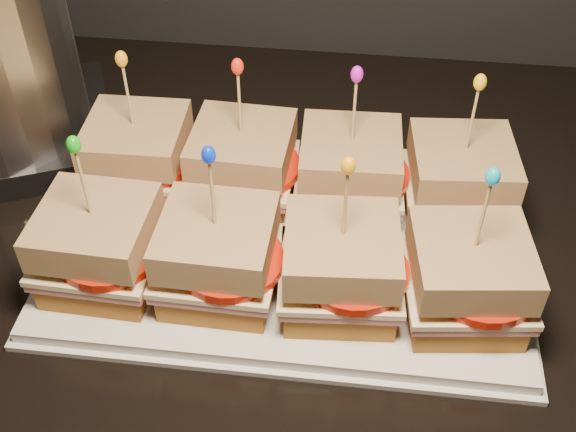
# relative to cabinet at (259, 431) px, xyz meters

# --- Properties ---
(cabinet) EXTENTS (2.57, 0.67, 0.85)m
(cabinet) POSITION_rel_cabinet_xyz_m (0.00, 0.00, 0.00)
(cabinet) COLOR black
(cabinet) RESTS_ON ground
(granite_slab) EXTENTS (2.61, 0.71, 0.04)m
(granite_slab) POSITION_rel_cabinet_xyz_m (0.00, 0.00, 0.44)
(granite_slab) COLOR black
(granite_slab) RESTS_ON cabinet
(platter) EXTENTS (0.46, 0.29, 0.02)m
(platter) POSITION_rel_cabinet_xyz_m (0.05, -0.06, 0.47)
(platter) COLOR silver
(platter) RESTS_ON granite_slab
(platter_rim) EXTENTS (0.48, 0.30, 0.01)m
(platter_rim) POSITION_rel_cabinet_xyz_m (0.05, -0.06, 0.46)
(platter_rim) COLOR silver
(platter_rim) RESTS_ON granite_slab
(sandwich_0_bread_bot) EXTENTS (0.10, 0.10, 0.03)m
(sandwich_0_bread_bot) POSITION_rel_cabinet_xyz_m (-0.11, 0.00, 0.49)
(sandwich_0_bread_bot) COLOR brown
(sandwich_0_bread_bot) RESTS_ON platter
(sandwich_0_ham) EXTENTS (0.11, 0.11, 0.01)m
(sandwich_0_ham) POSITION_rel_cabinet_xyz_m (-0.11, 0.00, 0.51)
(sandwich_0_ham) COLOR #C25457
(sandwich_0_ham) RESTS_ON sandwich_0_bread_bot
(sandwich_0_cheese) EXTENTS (0.11, 0.11, 0.01)m
(sandwich_0_cheese) POSITION_rel_cabinet_xyz_m (-0.11, 0.00, 0.52)
(sandwich_0_cheese) COLOR beige
(sandwich_0_cheese) RESTS_ON sandwich_0_ham
(sandwich_0_tomato) EXTENTS (0.10, 0.10, 0.01)m
(sandwich_0_tomato) POSITION_rel_cabinet_xyz_m (-0.10, -0.00, 0.52)
(sandwich_0_tomato) COLOR red
(sandwich_0_tomato) RESTS_ON sandwich_0_cheese
(sandwich_0_bread_top) EXTENTS (0.10, 0.10, 0.03)m
(sandwich_0_bread_top) POSITION_rel_cabinet_xyz_m (-0.11, 0.00, 0.55)
(sandwich_0_bread_top) COLOR maroon
(sandwich_0_bread_top) RESTS_ON sandwich_0_tomato
(sandwich_0_pick) EXTENTS (0.00, 0.00, 0.09)m
(sandwich_0_pick) POSITION_rel_cabinet_xyz_m (-0.11, 0.00, 0.59)
(sandwich_0_pick) COLOR tan
(sandwich_0_pick) RESTS_ON sandwich_0_bread_top
(sandwich_0_frill) EXTENTS (0.01, 0.01, 0.02)m
(sandwich_0_frill) POSITION_rel_cabinet_xyz_m (-0.11, 0.00, 0.64)
(sandwich_0_frill) COLOR orange
(sandwich_0_frill) RESTS_ON sandwich_0_pick
(sandwich_1_bread_bot) EXTENTS (0.10, 0.10, 0.03)m
(sandwich_1_bread_bot) POSITION_rel_cabinet_xyz_m (-0.00, 0.00, 0.49)
(sandwich_1_bread_bot) COLOR brown
(sandwich_1_bread_bot) RESTS_ON platter
(sandwich_1_ham) EXTENTS (0.11, 0.11, 0.01)m
(sandwich_1_ham) POSITION_rel_cabinet_xyz_m (-0.00, 0.00, 0.51)
(sandwich_1_ham) COLOR #C25457
(sandwich_1_ham) RESTS_ON sandwich_1_bread_bot
(sandwich_1_cheese) EXTENTS (0.11, 0.11, 0.01)m
(sandwich_1_cheese) POSITION_rel_cabinet_xyz_m (-0.00, 0.00, 0.52)
(sandwich_1_cheese) COLOR beige
(sandwich_1_cheese) RESTS_ON sandwich_1_ham
(sandwich_1_tomato) EXTENTS (0.10, 0.10, 0.01)m
(sandwich_1_tomato) POSITION_rel_cabinet_xyz_m (0.01, -0.00, 0.52)
(sandwich_1_tomato) COLOR red
(sandwich_1_tomato) RESTS_ON sandwich_1_cheese
(sandwich_1_bread_top) EXTENTS (0.10, 0.10, 0.03)m
(sandwich_1_bread_top) POSITION_rel_cabinet_xyz_m (-0.00, 0.00, 0.55)
(sandwich_1_bread_top) COLOR maroon
(sandwich_1_bread_top) RESTS_ON sandwich_1_tomato
(sandwich_1_pick) EXTENTS (0.00, 0.00, 0.09)m
(sandwich_1_pick) POSITION_rel_cabinet_xyz_m (-0.00, 0.00, 0.59)
(sandwich_1_pick) COLOR tan
(sandwich_1_pick) RESTS_ON sandwich_1_bread_top
(sandwich_1_frill) EXTENTS (0.01, 0.01, 0.02)m
(sandwich_1_frill) POSITION_rel_cabinet_xyz_m (-0.00, 0.00, 0.64)
(sandwich_1_frill) COLOR red
(sandwich_1_frill) RESTS_ON sandwich_1_pick
(sandwich_2_bread_bot) EXTENTS (0.10, 0.10, 0.03)m
(sandwich_2_bread_bot) POSITION_rel_cabinet_xyz_m (0.11, 0.00, 0.49)
(sandwich_2_bread_bot) COLOR brown
(sandwich_2_bread_bot) RESTS_ON platter
(sandwich_2_ham) EXTENTS (0.11, 0.11, 0.01)m
(sandwich_2_ham) POSITION_rel_cabinet_xyz_m (0.11, 0.00, 0.51)
(sandwich_2_ham) COLOR #C25457
(sandwich_2_ham) RESTS_ON sandwich_2_bread_bot
(sandwich_2_cheese) EXTENTS (0.11, 0.11, 0.01)m
(sandwich_2_cheese) POSITION_rel_cabinet_xyz_m (0.11, 0.00, 0.52)
(sandwich_2_cheese) COLOR beige
(sandwich_2_cheese) RESTS_ON sandwich_2_ham
(sandwich_2_tomato) EXTENTS (0.10, 0.10, 0.01)m
(sandwich_2_tomato) POSITION_rel_cabinet_xyz_m (0.12, -0.00, 0.52)
(sandwich_2_tomato) COLOR red
(sandwich_2_tomato) RESTS_ON sandwich_2_cheese
(sandwich_2_bread_top) EXTENTS (0.10, 0.10, 0.03)m
(sandwich_2_bread_top) POSITION_rel_cabinet_xyz_m (0.11, 0.00, 0.55)
(sandwich_2_bread_top) COLOR maroon
(sandwich_2_bread_top) RESTS_ON sandwich_2_tomato
(sandwich_2_pick) EXTENTS (0.00, 0.00, 0.09)m
(sandwich_2_pick) POSITION_rel_cabinet_xyz_m (0.11, 0.00, 0.59)
(sandwich_2_pick) COLOR tan
(sandwich_2_pick) RESTS_ON sandwich_2_bread_top
(sandwich_2_frill) EXTENTS (0.01, 0.01, 0.02)m
(sandwich_2_frill) POSITION_rel_cabinet_xyz_m (0.11, 0.00, 0.64)
(sandwich_2_frill) COLOR #D113CD
(sandwich_2_frill) RESTS_ON sandwich_2_pick
(sandwich_3_bread_bot) EXTENTS (0.11, 0.11, 0.03)m
(sandwich_3_bread_bot) POSITION_rel_cabinet_xyz_m (0.22, 0.00, 0.49)
(sandwich_3_bread_bot) COLOR brown
(sandwich_3_bread_bot) RESTS_ON platter
(sandwich_3_ham) EXTENTS (0.12, 0.11, 0.01)m
(sandwich_3_ham) POSITION_rel_cabinet_xyz_m (0.22, 0.00, 0.51)
(sandwich_3_ham) COLOR #C25457
(sandwich_3_ham) RESTS_ON sandwich_3_bread_bot
(sandwich_3_cheese) EXTENTS (0.12, 0.11, 0.01)m
(sandwich_3_cheese) POSITION_rel_cabinet_xyz_m (0.22, 0.00, 0.52)
(sandwich_3_cheese) COLOR beige
(sandwich_3_cheese) RESTS_ON sandwich_3_ham
(sandwich_3_tomato) EXTENTS (0.10, 0.10, 0.01)m
(sandwich_3_tomato) POSITION_rel_cabinet_xyz_m (0.23, -0.00, 0.52)
(sandwich_3_tomato) COLOR red
(sandwich_3_tomato) RESTS_ON sandwich_3_cheese
(sandwich_3_bread_top) EXTENTS (0.11, 0.11, 0.03)m
(sandwich_3_bread_top) POSITION_rel_cabinet_xyz_m (0.22, 0.00, 0.55)
(sandwich_3_bread_top) COLOR maroon
(sandwich_3_bread_top) RESTS_ON sandwich_3_tomato
(sandwich_3_pick) EXTENTS (0.00, 0.00, 0.09)m
(sandwich_3_pick) POSITION_rel_cabinet_xyz_m (0.22, 0.00, 0.59)
(sandwich_3_pick) COLOR tan
(sandwich_3_pick) RESTS_ON sandwich_3_bread_top
(sandwich_3_frill) EXTENTS (0.01, 0.01, 0.02)m
(sandwich_3_frill) POSITION_rel_cabinet_xyz_m (0.22, 0.00, 0.64)
(sandwich_3_frill) COLOR yellow
(sandwich_3_frill) RESTS_ON sandwich_3_pick
(sandwich_4_bread_bot) EXTENTS (0.10, 0.10, 0.03)m
(sandwich_4_bread_bot) POSITION_rel_cabinet_xyz_m (-0.11, -0.13, 0.49)
(sandwich_4_bread_bot) COLOR brown
(sandwich_4_bread_bot) RESTS_ON platter
(sandwich_4_ham) EXTENTS (0.11, 0.11, 0.01)m
(sandwich_4_ham) POSITION_rel_cabinet_xyz_m (-0.11, -0.13, 0.51)
(sandwich_4_ham) COLOR #C25457
(sandwich_4_ham) RESTS_ON sandwich_4_bread_bot
(sandwich_4_cheese) EXTENTS (0.11, 0.11, 0.01)m
(sandwich_4_cheese) POSITION_rel_cabinet_xyz_m (-0.11, -0.13, 0.52)
(sandwich_4_cheese) COLOR beige
(sandwich_4_cheese) RESTS_ON sandwich_4_ham
(sandwich_4_tomato) EXTENTS (0.10, 0.10, 0.01)m
(sandwich_4_tomato) POSITION_rel_cabinet_xyz_m (-0.10, -0.14, 0.52)
(sandwich_4_tomato) COLOR red
(sandwich_4_tomato) RESTS_ON sandwich_4_cheese
(sandwich_4_bread_top) EXTENTS (0.10, 0.10, 0.03)m
(sandwich_4_bread_top) POSITION_rel_cabinet_xyz_m (-0.11, -0.13, 0.55)
(sandwich_4_bread_top) COLOR maroon
(sandwich_4_bread_top) RESTS_ON sandwich_4_tomato
(sandwich_4_pick) EXTENTS (0.00, 0.00, 0.09)m
(sandwich_4_pick) POSITION_rel_cabinet_xyz_m (-0.11, -0.13, 0.59)
(sandwich_4_pick) COLOR tan
(sandwich_4_pick) RESTS_ON sandwich_4_bread_top
(sandwich_4_frill) EXTENTS (0.01, 0.01, 0.02)m
(sandwich_4_frill) POSITION_rel_cabinet_xyz_m (-0.11, -0.13, 0.64)
(sandwich_4_frill) COLOR #16A912
(sandwich_4_frill) RESTS_ON sandwich_4_pick
(sandwich_5_bread_bot) EXTENTS (0.10, 0.10, 0.03)m
(sandwich_5_bread_bot) POSITION_rel_cabinet_xyz_m (-0.00, -0.13, 0.49)
(sandwich_5_bread_bot) COLOR brown
(sandwich_5_bread_bot) RESTS_ON platter
(sandwich_5_ham) EXTENTS (0.11, 0.11, 0.01)m
(sandwich_5_ham) POSITION_rel_cabinet_xyz_m (-0.00, -0.13, 0.51)
(sandwich_5_ham) COLOR #C25457
(sandwich_5_ham) RESTS_ON sandwich_5_bread_bot
(sandwich_5_cheese) EXTENTS (0.11, 0.11, 0.01)m
(sandwich_5_cheese) POSITION_rel_cabinet_xyz_m (-0.00, -0.13, 0.52)
(sandwich_5_cheese) COLOR beige
(sandwich_5_cheese) RESTS_ON sandwich_5_ham
(sandwich_5_tomato) EXTENTS (0.10, 0.10, 0.01)m
(sandwich_5_tomato) POSITION_rel_cabinet_xyz_m (0.01, -0.14, 0.52)
(sandwich_5_tomato) COLOR red
(sandwich_5_tomato) RESTS_ON sandwich_5_cheese
(sandwich_5_bread_top) EXTENTS (0.10, 0.10, 0.03)m
(sandwich_5_bread_top) POSITION_rel_cabinet_xyz_m (-0.00, -0.13, 0.55)
(sandwich_5_bread_top) COLOR maroon
(sandwich_5_bread_top) RESTS_ON sandwich_5_tomato
(sandwich_5_pick) EXTENTS (0.00, 0.00, 0.09)m
(sandwich_5_pick) POSITION_rel_cabinet_xyz_m (-0.00, -0.13, 0.59)
(sandwich_5_pick) COLOR tan
(sandwich_5_pick) RESTS_ON sandwich_5_bread_top
(sandwich_5_frill) EXTENTS (0.01, 0.01, 0.02)m
(sandwich_5_frill) POSITION_rel_cabinet_xyz_m (-0.00, -0.13, 0.64)
(sandwich_5_frill) COLOR #062BE5
(sandwich_5_frill) RESTS_ON sandwich_5_pick
(sandwich_6_bread_bot) EXTENTS (0.10, 0.10, 0.03)m
(sandwich_6_bread_bot) POSITION_rel_cabinet_xyz_m (0.11, -0.13, 0.49)
(sandwich_6_bread_bot) COLOR brown
(sandwich_6_bread_bot) RESTS_ON platter
(sandwich_6_ham) EXTENTS (0.11, 0.11, 0.01)m
(sandwich_6_ham) POSITION_rel_cabinet_xyz_m (0.11, -0.13, 0.51)
(sandwich_6_ham) COLOR #C25457
(sandwich_6_ham) RESTS_ON sandwich_6_bread_bot
(sandwich_6_cheese) EXTENTS (0.12, 0.11, 0.01)m
(sandwich_6_cheese) POSITION_rel_cabinet_xyz_m (0.11, -0.13, 0.52)
(sandwich_6_cheese) COLOR beige
(sandwich_6_cheese) RESTS_ON sandwich_6_ham
(sandwich_6_tomato) EXTENTS (0.10, 0.10, 0.01)m
(sandwich_6_tomato) POSITION_rel_cabinet_xyz_m (0.12, -0.14, 0.52)
(sandwich_6_tomato) COLOR red
(sandwich_6_tomato) RESTS_ON sandwich_6_cheese
(sandwich_6_bread_top) EXTENTS (0.11, 0.11, 0.03)m
(sandwich_6_bread_top) POSITION_rel_cabinet_xyz_m (0.11, -0.13, 0.55)
(sandwich_6_bread_top) COLOR maroon
(sandwich_6_bread_top) RESTS_ON sandwich_6_tomato
(sandwich_6_pick) EXTENTS (0.00, 0.00, 0.09)m
(sandwich_6_pick) POSITION_rel_cabinet_xyz_m (0.11, -0.13, 0.59)
(sandwich_6_pick) COLOR tan
(sandwich_6_pick) RESTS_ON sandwich_6_bread_top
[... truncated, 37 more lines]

